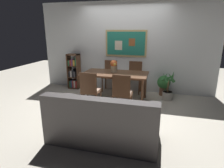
{
  "coord_description": "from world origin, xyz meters",
  "views": [
    {
      "loc": [
        1.12,
        -4.22,
        1.79
      ],
      "look_at": [
        0.07,
        -0.33,
        0.65
      ],
      "focal_mm": 30.45,
      "sensor_mm": 36.0,
      "label": 1
    }
  ],
  "objects_px": {
    "flower_vase": "(114,65)",
    "dining_chair_near_right": "(122,91)",
    "potted_palm": "(168,89)",
    "bookshelf": "(74,72)",
    "dining_chair_far_right": "(135,74)",
    "potted_ivy": "(164,84)",
    "dining_chair_far_left": "(110,73)",
    "dining_table": "(115,76)",
    "leather_couch": "(103,124)",
    "dining_chair_near_left": "(90,88)"
  },
  "relations": [
    {
      "from": "dining_chair_near_right",
      "to": "potted_palm",
      "type": "distance_m",
      "value": 1.58
    },
    {
      "from": "leather_couch",
      "to": "bookshelf",
      "type": "relative_size",
      "value": 1.66
    },
    {
      "from": "leather_couch",
      "to": "flower_vase",
      "type": "relative_size",
      "value": 5.61
    },
    {
      "from": "leather_couch",
      "to": "bookshelf",
      "type": "height_order",
      "value": "bookshelf"
    },
    {
      "from": "leather_couch",
      "to": "dining_chair_near_left",
      "type": "bearing_deg",
      "value": 120.27
    },
    {
      "from": "dining_chair_near_right",
      "to": "dining_chair_near_left",
      "type": "height_order",
      "value": "same"
    },
    {
      "from": "leather_couch",
      "to": "flower_vase",
      "type": "distance_m",
      "value": 2.12
    },
    {
      "from": "dining_chair_far_left",
      "to": "dining_chair_far_right",
      "type": "xyz_separation_m",
      "value": [
        0.76,
        0.01,
        0.0
      ]
    },
    {
      "from": "dining_chair_far_left",
      "to": "leather_couch",
      "type": "relative_size",
      "value": 0.51
    },
    {
      "from": "dining_chair_far_right",
      "to": "dining_chair_near_left",
      "type": "xyz_separation_m",
      "value": [
        -0.77,
        -1.63,
        0.0
      ]
    },
    {
      "from": "dining_chair_far_left",
      "to": "bookshelf",
      "type": "height_order",
      "value": "bookshelf"
    },
    {
      "from": "dining_chair_far_left",
      "to": "dining_chair_near_left",
      "type": "xyz_separation_m",
      "value": [
        -0.01,
        -1.62,
        0.0
      ]
    },
    {
      "from": "dining_table",
      "to": "dining_chair_far_right",
      "type": "height_order",
      "value": "dining_chair_far_right"
    },
    {
      "from": "dining_chair_far_left",
      "to": "dining_chair_near_right",
      "type": "xyz_separation_m",
      "value": [
        0.73,
        -1.64,
        0.0
      ]
    },
    {
      "from": "dining_chair_near_right",
      "to": "dining_chair_near_left",
      "type": "xyz_separation_m",
      "value": [
        -0.74,
        0.02,
        0.0
      ]
    },
    {
      "from": "leather_couch",
      "to": "bookshelf",
      "type": "xyz_separation_m",
      "value": [
        -1.81,
        2.66,
        0.2
      ]
    },
    {
      "from": "dining_table",
      "to": "potted_ivy",
      "type": "height_order",
      "value": "dining_table"
    },
    {
      "from": "potted_palm",
      "to": "leather_couch",
      "type": "bearing_deg",
      "value": -114.59
    },
    {
      "from": "flower_vase",
      "to": "bookshelf",
      "type": "bearing_deg",
      "value": 155.74
    },
    {
      "from": "dining_chair_near_left",
      "to": "dining_chair_far_right",
      "type": "bearing_deg",
      "value": 64.68
    },
    {
      "from": "flower_vase",
      "to": "potted_palm",
      "type": "bearing_deg",
      "value": 13.15
    },
    {
      "from": "dining_chair_far_left",
      "to": "dining_chair_far_right",
      "type": "distance_m",
      "value": 0.76
    },
    {
      "from": "potted_palm",
      "to": "flower_vase",
      "type": "distance_m",
      "value": 1.56
    },
    {
      "from": "dining_chair_far_right",
      "to": "dining_chair_near_right",
      "type": "distance_m",
      "value": 1.64
    },
    {
      "from": "dining_chair_far_right",
      "to": "potted_palm",
      "type": "bearing_deg",
      "value": -24.15
    },
    {
      "from": "leather_couch",
      "to": "potted_ivy",
      "type": "distance_m",
      "value": 2.84
    },
    {
      "from": "dining_chair_near_left",
      "to": "leather_couch",
      "type": "xyz_separation_m",
      "value": [
        0.66,
        -1.13,
        -0.23
      ]
    },
    {
      "from": "dining_chair_near_right",
      "to": "potted_palm",
      "type": "height_order",
      "value": "dining_chair_near_right"
    },
    {
      "from": "potted_ivy",
      "to": "bookshelf",
      "type": "bearing_deg",
      "value": -179.79
    },
    {
      "from": "potted_ivy",
      "to": "potted_palm",
      "type": "height_order",
      "value": "potted_palm"
    },
    {
      "from": "dining_table",
      "to": "dining_chair_far_left",
      "type": "bearing_deg",
      "value": 114.28
    },
    {
      "from": "potted_palm",
      "to": "dining_chair_near_right",
      "type": "bearing_deg",
      "value": -128.9
    },
    {
      "from": "leather_couch",
      "to": "bookshelf",
      "type": "distance_m",
      "value": 3.22
    },
    {
      "from": "dining_table",
      "to": "dining_chair_near_left",
      "type": "bearing_deg",
      "value": -115.0
    },
    {
      "from": "potted_ivy",
      "to": "potted_palm",
      "type": "relative_size",
      "value": 0.75
    },
    {
      "from": "potted_palm",
      "to": "dining_chair_far_right",
      "type": "bearing_deg",
      "value": 155.85
    },
    {
      "from": "dining_chair_near_right",
      "to": "dining_chair_far_left",
      "type": "bearing_deg",
      "value": 114.03
    },
    {
      "from": "dining_chair_far_left",
      "to": "dining_chair_far_right",
      "type": "height_order",
      "value": "same"
    },
    {
      "from": "flower_vase",
      "to": "dining_chair_near_right",
      "type": "bearing_deg",
      "value": -64.78
    },
    {
      "from": "dining_chair_far_right",
      "to": "dining_chair_near_right",
      "type": "xyz_separation_m",
      "value": [
        -0.03,
        -1.64,
        0.0
      ]
    },
    {
      "from": "dining_chair_near_right",
      "to": "flower_vase",
      "type": "xyz_separation_m",
      "value": [
        -0.42,
        0.89,
        0.38
      ]
    },
    {
      "from": "dining_table",
      "to": "potted_palm",
      "type": "relative_size",
      "value": 2.04
    },
    {
      "from": "dining_chair_near_right",
      "to": "flower_vase",
      "type": "distance_m",
      "value": 1.05
    },
    {
      "from": "dining_chair_far_right",
      "to": "potted_ivy",
      "type": "xyz_separation_m",
      "value": [
        0.84,
        -0.08,
        -0.21
      ]
    },
    {
      "from": "dining_table",
      "to": "bookshelf",
      "type": "distance_m",
      "value": 1.7
    },
    {
      "from": "potted_palm",
      "to": "dining_chair_far_left",
      "type": "bearing_deg",
      "value": 166.15
    },
    {
      "from": "bookshelf",
      "to": "potted_palm",
      "type": "bearing_deg",
      "value": -6.68
    },
    {
      "from": "dining_chair_far_right",
      "to": "potted_ivy",
      "type": "distance_m",
      "value": 0.87
    },
    {
      "from": "potted_palm",
      "to": "potted_ivy",
      "type": "bearing_deg",
      "value": 108.0
    },
    {
      "from": "dining_chair_far_right",
      "to": "dining_chair_near_left",
      "type": "distance_m",
      "value": 1.8
    }
  ]
}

